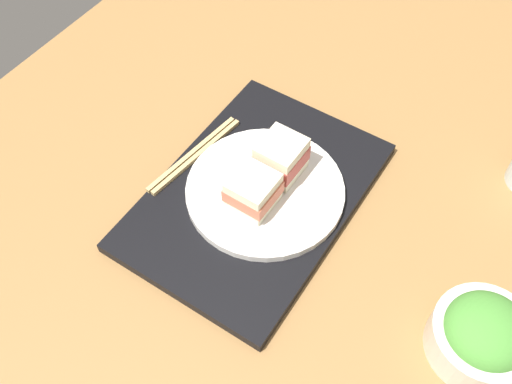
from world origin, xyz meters
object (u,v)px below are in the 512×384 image
Objects in this scene: sandwich_near at (281,158)px; chopsticks_pair at (196,154)px; sandwich_far at (253,191)px; salad_bowl at (483,336)px; sandwich_plate at (267,188)px.

sandwich_near reaches higher than chopsticks_pair.
sandwich_near is at bearing 105.81° from chopsticks_pair.
salad_bowl is at bearing 87.03° from sandwich_far.
salad_bowl is 0.69× the size of chopsticks_pair.
sandwich_far is at bearing 75.50° from chopsticks_pair.
sandwich_far is 0.50× the size of salad_bowl.
sandwich_far is at bearing -1.97° from sandwich_plate.
sandwich_near is 0.35× the size of chopsticks_pair.
sandwich_near reaches higher than sandwich_plate.
chopsticks_pair is at bearing -104.50° from sandwich_far.
chopsticks_pair is (-5.10, -47.56, -1.62)cm from salad_bowl.
sandwich_far is 0.34× the size of chopsticks_pair.
sandwich_plate is 1.79× the size of salad_bowl.
sandwich_far is at bearing -92.97° from salad_bowl.
salad_bowl is (5.29, 34.67, 1.37)cm from sandwich_plate.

